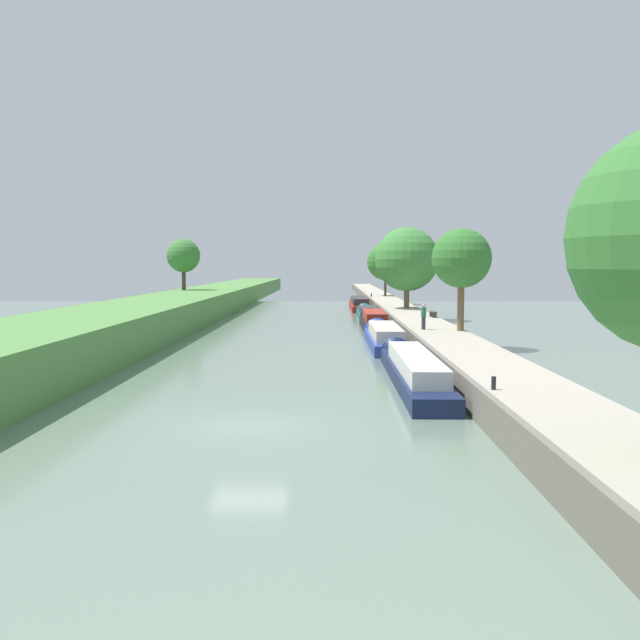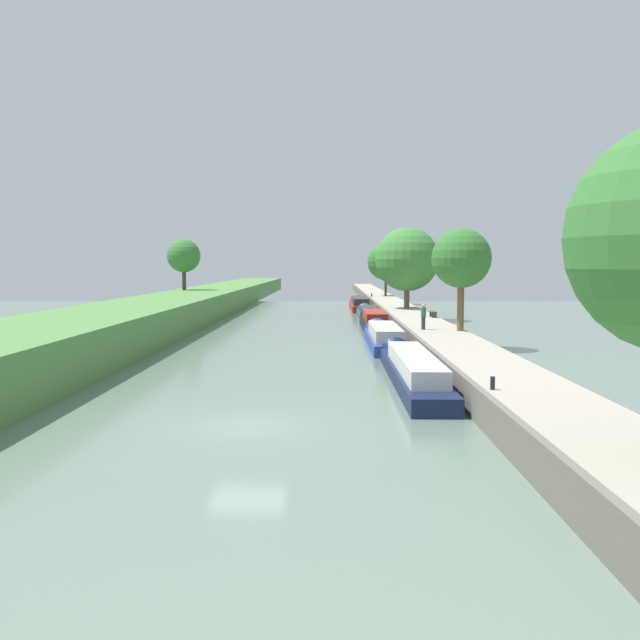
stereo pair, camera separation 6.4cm
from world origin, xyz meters
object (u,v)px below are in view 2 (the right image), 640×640
at_px(narrowboat_black, 374,321).
at_px(mooring_bollard_near, 493,383).
at_px(narrowboat_navy, 411,369).
at_px(narrowboat_teal, 367,313).
at_px(person_walking, 423,316).
at_px(narrowboat_red, 359,304).
at_px(narrowboat_blue, 383,337).
at_px(mooring_bollard_far, 372,295).
at_px(park_bench, 433,313).

xyz_separation_m(narrowboat_black, mooring_bollard_near, (1.75, -36.43, 0.81)).
relative_size(narrowboat_navy, narrowboat_teal, 1.46).
bearing_deg(person_walking, narrowboat_red, 93.61).
height_order(narrowboat_teal, mooring_bollard_near, mooring_bollard_near).
relative_size(narrowboat_blue, narrowboat_black, 1.12).
xyz_separation_m(narrowboat_red, person_walking, (2.51, -39.68, 1.45)).
bearing_deg(narrowboat_teal, mooring_bollard_far, 85.31).
bearing_deg(narrowboat_red, park_bench, -80.77).
xyz_separation_m(narrowboat_blue, mooring_bollard_near, (1.90, -23.30, 0.83)).
xyz_separation_m(narrowboat_teal, mooring_bollard_near, (1.67, -48.25, 0.95)).
bearing_deg(narrowboat_navy, narrowboat_blue, 90.70).
xyz_separation_m(mooring_bollard_far, park_bench, (2.79, -35.87, 0.12)).
distance_m(narrowboat_red, mooring_bollard_near, 61.70).
bearing_deg(narrowboat_red, mooring_bollard_near, -88.21).
relative_size(narrowboat_blue, mooring_bollard_near, 29.17).
bearing_deg(narrowboat_teal, person_walking, -85.11).
bearing_deg(narrowboat_red, narrowboat_navy, -89.78).
bearing_deg(narrowboat_navy, narrowboat_red, 90.22).
distance_m(narrowboat_navy, narrowboat_teal, 39.59).
xyz_separation_m(narrowboat_red, mooring_bollard_near, (1.92, -61.66, 0.80)).
xyz_separation_m(narrowboat_black, narrowboat_teal, (0.09, 11.82, -0.14)).
relative_size(narrowboat_blue, park_bench, 8.75).
height_order(narrowboat_red, mooring_bollard_far, mooring_bollard_far).
bearing_deg(mooring_bollard_far, person_walking, -89.28).
relative_size(narrowboat_navy, narrowboat_blue, 1.21).
xyz_separation_m(narrowboat_navy, mooring_bollard_far, (1.72, 59.90, 0.82)).
bearing_deg(narrowboat_black, narrowboat_teal, 89.59).
xyz_separation_m(narrowboat_black, person_walking, (2.33, -14.45, 1.45)).
bearing_deg(narrowboat_black, narrowboat_blue, -90.65).
bearing_deg(narrowboat_blue, mooring_bollard_far, 87.59).
bearing_deg(narrowboat_teal, park_bench, -74.03).
height_order(narrowboat_blue, park_bench, park_bench).
distance_m(narrowboat_black, park_bench, 5.96).
bearing_deg(narrowboat_navy, narrowboat_teal, 89.92).
bearing_deg(person_walking, narrowboat_black, 99.18).
height_order(narrowboat_navy, narrowboat_teal, narrowboat_navy).
distance_m(narrowboat_blue, mooring_bollard_near, 23.39).
height_order(narrowboat_blue, mooring_bollard_far, mooring_bollard_far).
height_order(narrowboat_teal, person_walking, person_walking).
distance_m(narrowboat_black, narrowboat_teal, 11.82).
height_order(mooring_bollard_near, mooring_bollard_far, same).
xyz_separation_m(person_walking, mooring_bollard_far, (-0.58, 46.58, -0.65)).
height_order(narrowboat_navy, mooring_bollard_near, mooring_bollard_near).
relative_size(narrowboat_teal, mooring_bollard_far, 24.31).
xyz_separation_m(narrowboat_teal, park_bench, (4.45, -15.56, 1.07)).
xyz_separation_m(mooring_bollard_near, park_bench, (2.79, 32.68, 0.12)).
bearing_deg(narrowboat_blue, narrowboat_navy, -89.30).
bearing_deg(narrowboat_navy, narrowboat_black, 90.06).
height_order(narrowboat_blue, narrowboat_red, narrowboat_red).
distance_m(narrowboat_navy, mooring_bollard_far, 59.93).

